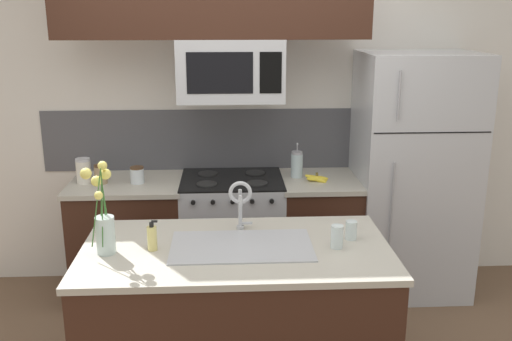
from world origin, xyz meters
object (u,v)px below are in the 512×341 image
object	(u,v)px
french_press	(297,164)
sink_faucet	(240,199)
microwave	(231,70)
storage_jar_tall	(84,171)
storage_jar_medium	(101,174)
drinking_glass	(337,237)
stove_range	(233,236)
storage_jar_short	(137,175)
spare_glass	(351,230)
banana_bunch	(317,178)
refrigerator	(412,175)
dish_soap_bottle	(152,238)
flower_vase	(104,224)

from	to	relation	value
french_press	sink_faucet	xyz separation A→B (m)	(-0.46, -1.09, 0.10)
microwave	storage_jar_tall	world-z (taller)	microwave
storage_jar_medium	drinking_glass	bearing A→B (deg)	-39.92
stove_range	storage_jar_short	world-z (taller)	storage_jar_short
storage_jar_medium	spare_glass	xyz separation A→B (m)	(1.61, -1.14, -0.02)
stove_range	banana_bunch	bearing A→B (deg)	-5.44
stove_range	refrigerator	xyz separation A→B (m)	(1.37, 0.02, 0.46)
microwave	spare_glass	distance (m)	1.53
drinking_glass	spare_glass	bearing A→B (deg)	48.55
refrigerator	french_press	bearing A→B (deg)	177.39
microwave	dish_soap_bottle	size ratio (longest dim) A/B	4.51
drinking_glass	flower_vase	size ratio (longest dim) A/B	0.26
refrigerator	storage_jar_tall	world-z (taller)	refrigerator
dish_soap_bottle	refrigerator	bearing A→B (deg)	35.43
french_press	dish_soap_bottle	size ratio (longest dim) A/B	1.62
storage_jar_medium	french_press	world-z (taller)	french_press
storage_jar_short	flower_vase	world-z (taller)	flower_vase
storage_jar_short	drinking_glass	world-z (taller)	drinking_glass
drinking_glass	storage_jar_tall	bearing A→B (deg)	141.97
storage_jar_medium	stove_range	bearing A→B (deg)	1.81
french_press	storage_jar_short	bearing A→B (deg)	-175.53
sink_faucet	dish_soap_bottle	bearing A→B (deg)	-153.73
banana_bunch	spare_glass	bearing A→B (deg)	-89.12
refrigerator	dish_soap_bottle	distance (m)	2.22
storage_jar_short	sink_faucet	world-z (taller)	sink_faucet
sink_faucet	dish_soap_bottle	world-z (taller)	sink_faucet
refrigerator	spare_glass	xyz separation A→B (m)	(-0.73, -1.19, 0.04)
sink_faucet	storage_jar_tall	bearing A→B (deg)	137.82
banana_bunch	microwave	bearing A→B (deg)	176.45
storage_jar_tall	sink_faucet	size ratio (longest dim) A/B	0.61
refrigerator	storage_jar_short	world-z (taller)	refrigerator
storage_jar_medium	storage_jar_short	world-z (taller)	storage_jar_medium
sink_faucet	drinking_glass	distance (m)	0.58
refrigerator	spare_glass	world-z (taller)	refrigerator
flower_vase	storage_jar_tall	bearing A→B (deg)	107.78
microwave	storage_jar_tall	bearing A→B (deg)	179.68
microwave	refrigerator	xyz separation A→B (m)	(1.37, 0.04, -0.81)
stove_range	refrigerator	size ratio (longest dim) A/B	0.50
refrigerator	drinking_glass	xyz separation A→B (m)	(-0.83, -1.31, 0.05)
storage_jar_short	french_press	size ratio (longest dim) A/B	0.46
banana_bunch	dish_soap_bottle	size ratio (longest dim) A/B	1.16
storage_jar_tall	drinking_glass	bearing A→B (deg)	-38.03
storage_jar_medium	banana_bunch	world-z (taller)	storage_jar_medium
dish_soap_bottle	flower_vase	bearing A→B (deg)	-173.48
storage_jar_medium	storage_jar_short	xyz separation A→B (m)	(0.26, -0.00, -0.01)
french_press	sink_faucet	bearing A→B (deg)	-112.64
stove_range	drinking_glass	xyz separation A→B (m)	(0.54, -1.29, 0.51)
banana_bunch	sink_faucet	bearing A→B (deg)	-121.30
spare_glass	sink_faucet	bearing A→B (deg)	166.85
storage_jar_medium	dish_soap_bottle	bearing A→B (deg)	-67.00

